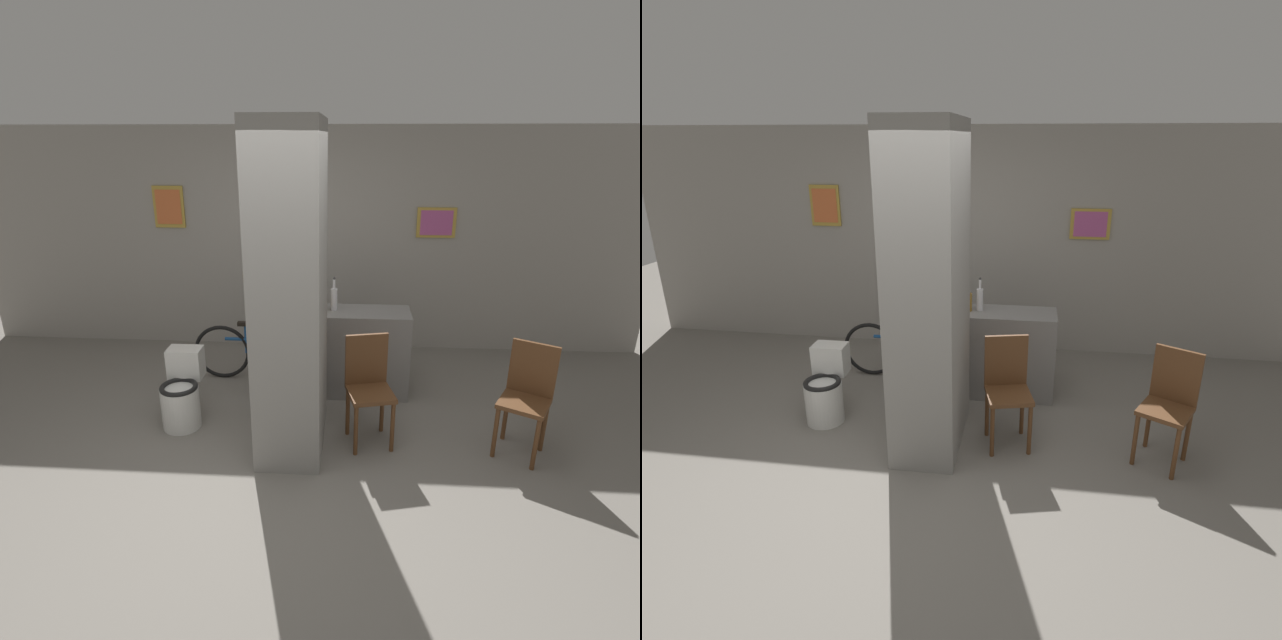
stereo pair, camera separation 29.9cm
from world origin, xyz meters
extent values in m
plane|color=slate|center=(0.00, 0.00, 0.00)|extent=(14.00, 14.00, 0.00)
cube|color=gray|center=(0.00, 2.63, 1.30)|extent=(8.00, 0.06, 2.60)
cube|color=#B79338|center=(-1.60, 2.58, 1.70)|extent=(0.36, 0.02, 0.48)
cube|color=#D86633|center=(-1.60, 2.57, 1.70)|extent=(0.30, 0.01, 0.39)
cube|color=#B79338|center=(1.50, 2.58, 1.55)|extent=(0.44, 0.02, 0.34)
cube|color=#B24C8C|center=(1.50, 2.57, 1.55)|extent=(0.36, 0.01, 0.28)
cube|color=gray|center=(0.09, 0.50, 1.30)|extent=(0.51, 1.01, 2.60)
cylinder|color=#593319|center=(-0.18, 0.30, 1.55)|extent=(0.03, 0.40, 0.40)
cylinder|color=red|center=(-0.20, 0.30, 1.55)|extent=(0.01, 0.07, 0.07)
cube|color=gray|center=(0.40, 1.40, 0.43)|extent=(1.47, 0.44, 0.87)
cylinder|color=silver|center=(-0.94, 0.62, 0.19)|extent=(0.34, 0.34, 0.38)
torus|color=black|center=(-0.94, 0.62, 0.39)|extent=(0.33, 0.33, 0.04)
cube|color=silver|center=(-0.94, 0.85, 0.52)|extent=(0.31, 0.20, 0.28)
cylinder|color=brown|center=(0.62, 0.29, 0.23)|extent=(0.04, 0.04, 0.45)
cylinder|color=brown|center=(0.92, 0.36, 0.23)|extent=(0.04, 0.04, 0.45)
cylinder|color=brown|center=(0.55, 0.59, 0.23)|extent=(0.04, 0.04, 0.45)
cylinder|color=brown|center=(0.85, 0.66, 0.23)|extent=(0.04, 0.04, 0.45)
cube|color=brown|center=(0.73, 0.48, 0.47)|extent=(0.43, 0.43, 0.04)
cube|color=brown|center=(0.70, 0.64, 0.71)|extent=(0.36, 0.11, 0.44)
cylinder|color=brown|center=(1.74, 0.35, 0.23)|extent=(0.04, 0.04, 0.45)
cylinder|color=brown|center=(2.01, 0.19, 0.23)|extent=(0.04, 0.04, 0.45)
cylinder|color=brown|center=(1.90, 0.61, 0.23)|extent=(0.04, 0.04, 0.45)
cylinder|color=brown|center=(2.16, 0.46, 0.23)|extent=(0.04, 0.04, 0.45)
cube|color=brown|center=(1.95, 0.40, 0.47)|extent=(0.49, 0.49, 0.04)
cube|color=brown|center=(2.03, 0.55, 0.71)|extent=(0.33, 0.21, 0.44)
torus|color=black|center=(-0.81, 1.61, 0.30)|extent=(0.60, 0.04, 0.60)
torus|color=black|center=(0.25, 1.61, 0.30)|extent=(0.60, 0.04, 0.60)
cylinder|color=#194C8C|center=(-0.28, 1.61, 0.46)|extent=(0.98, 0.04, 0.04)
cylinder|color=#194C8C|center=(-0.55, 1.61, 0.46)|extent=(0.03, 0.03, 0.31)
cylinder|color=#194C8C|center=(0.20, 1.61, 0.46)|extent=(0.03, 0.03, 0.28)
cube|color=black|center=(-0.55, 1.61, 0.63)|extent=(0.16, 0.06, 0.04)
cylinder|color=#262626|center=(0.20, 1.61, 0.60)|extent=(0.03, 0.42, 0.03)
cylinder|color=silver|center=(0.39, 1.42, 0.98)|extent=(0.06, 0.06, 0.22)
cylinder|color=silver|center=(0.39, 1.42, 1.13)|extent=(0.03, 0.03, 0.09)
sphere|color=#333333|center=(0.39, 1.42, 1.19)|extent=(0.03, 0.03, 0.03)
cylinder|color=olive|center=(0.27, 1.39, 0.96)|extent=(0.09, 0.09, 0.18)
cylinder|color=olive|center=(0.27, 1.39, 1.08)|extent=(0.04, 0.04, 0.08)
sphere|color=#333333|center=(0.27, 1.39, 1.13)|extent=(0.04, 0.04, 0.04)
camera|label=1|loc=(0.57, -3.20, 2.45)|focal=28.00mm
camera|label=2|loc=(0.87, -3.17, 2.45)|focal=28.00mm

